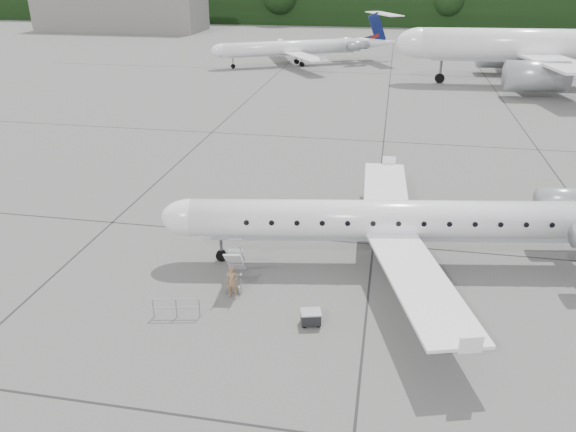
# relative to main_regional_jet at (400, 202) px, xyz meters

# --- Properties ---
(ground) EXTENTS (320.00, 320.00, 0.00)m
(ground) POSITION_rel_main_regional_jet_xyz_m (2.79, -3.47, -3.75)
(ground) COLOR slate
(ground) RESTS_ON ground
(treeline) EXTENTS (260.00, 4.00, 8.00)m
(treeline) POSITION_rel_main_regional_jet_xyz_m (2.79, 126.53, 0.25)
(treeline) COLOR black
(treeline) RESTS_ON ground
(terminal_building) EXTENTS (40.00, 14.00, 10.00)m
(terminal_building) POSITION_rel_main_regional_jet_xyz_m (-67.21, 106.53, 1.25)
(terminal_building) COLOR slate
(terminal_building) RESTS_ON ground
(main_regional_jet) EXTENTS (32.29, 25.56, 7.50)m
(main_regional_jet) POSITION_rel_main_regional_jet_xyz_m (0.00, 0.00, 0.00)
(main_regional_jet) COLOR white
(main_regional_jet) RESTS_ON ground
(airstair) EXTENTS (1.25, 2.62, 2.35)m
(airstair) POSITION_rel_main_regional_jet_xyz_m (-8.30, -3.76, -2.57)
(airstair) COLOR white
(airstair) RESTS_ON ground
(passenger) EXTENTS (0.65, 0.43, 1.77)m
(passenger) POSITION_rel_main_regional_jet_xyz_m (-8.07, -5.15, -2.86)
(passenger) COLOR #8A6B4B
(passenger) RESTS_ON ground
(safety_railing) EXTENTS (2.17, 0.51, 1.00)m
(safety_railing) POSITION_rel_main_regional_jet_xyz_m (-10.23, -7.38, -3.25)
(safety_railing) COLOR gray
(safety_railing) RESTS_ON ground
(baggage_cart) EXTENTS (1.05, 0.93, 0.78)m
(baggage_cart) POSITION_rel_main_regional_jet_xyz_m (-3.81, -6.79, -3.36)
(baggage_cart) COLOR black
(baggage_cart) RESTS_ON ground
(bg_narrowbody) EXTENTS (43.51, 32.91, 14.82)m
(bg_narrowbody) POSITION_rel_main_regional_jet_xyz_m (18.54, 54.33, 3.66)
(bg_narrowbody) COLOR white
(bg_narrowbody) RESTS_ON ground
(bg_regional_left) EXTENTS (36.35, 32.86, 7.81)m
(bg_regional_left) POSITION_rel_main_regional_jet_xyz_m (-17.20, 64.00, 0.16)
(bg_regional_left) COLOR white
(bg_regional_left) RESTS_ON ground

